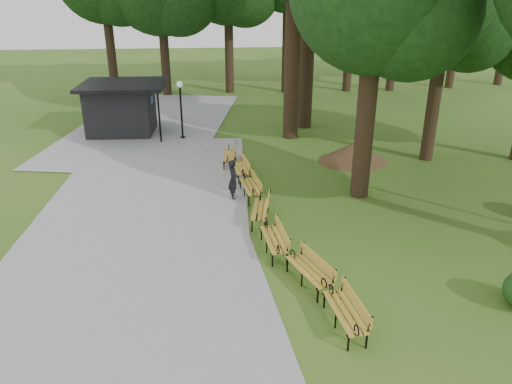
{
  "coord_description": "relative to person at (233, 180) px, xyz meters",
  "views": [
    {
      "loc": [
        -1.18,
        -14.42,
        7.74
      ],
      "look_at": [
        0.15,
        1.05,
        1.1
      ],
      "focal_mm": 34.74,
      "sensor_mm": 36.0,
      "label": 1
    }
  ],
  "objects": [
    {
      "name": "ground",
      "position": [
        0.55,
        -3.06,
        -0.78
      ],
      "size": [
        100.0,
        100.0,
        0.0
      ],
      "primitive_type": "plane",
      "color": "#365C1A",
      "rests_on": "ground"
    },
    {
      "name": "bench_6",
      "position": [
        -0.01,
        3.9,
        -0.34
      ],
      "size": [
        0.77,
        1.94,
        0.88
      ],
      "primitive_type": null,
      "rotation": [
        0.0,
        0.0,
        -1.64
      ],
      "color": "gold",
      "rests_on": "ground"
    },
    {
      "name": "lawn_tree_1",
      "position": [
        9.24,
        3.82,
        6.02
      ],
      "size": [
        5.27,
        5.27,
        9.5
      ],
      "color": "black",
      "rests_on": "ground"
    },
    {
      "name": "kiosk",
      "position": [
        -5.67,
        9.5,
        0.6
      ],
      "size": [
        4.55,
        3.99,
        2.77
      ],
      "primitive_type": null,
      "rotation": [
        0.0,
        0.0,
        -0.03
      ],
      "color": "black",
      "rests_on": "ground"
    },
    {
      "name": "bench_0",
      "position": [
        2.33,
        -7.94,
        -0.34
      ],
      "size": [
        0.87,
        1.96,
        0.88
      ],
      "primitive_type": null,
      "rotation": [
        0.0,
        0.0,
        -1.45
      ],
      "color": "gold",
      "rests_on": "ground"
    },
    {
      "name": "bench_4",
      "position": [
        0.64,
        0.09,
        -0.34
      ],
      "size": [
        0.9,
        1.97,
        0.88
      ],
      "primitive_type": null,
      "rotation": [
        0.0,
        0.0,
        -1.43
      ],
      "color": "gold",
      "rests_on": "ground"
    },
    {
      "name": "person",
      "position": [
        0.0,
        0.0,
        0.0
      ],
      "size": [
        0.44,
        0.61,
        1.56
      ],
      "primitive_type": "imported",
      "rotation": [
        0.0,
        0.0,
        1.7
      ],
      "color": "black",
      "rests_on": "ground"
    },
    {
      "name": "bench_3",
      "position": [
        0.85,
        -2.01,
        -0.34
      ],
      "size": [
        0.94,
        1.98,
        0.88
      ],
      "primitive_type": null,
      "rotation": [
        0.0,
        0.0,
        -1.74
      ],
      "color": "gold",
      "rests_on": "ground"
    },
    {
      "name": "bench_2",
      "position": [
        1.05,
        -4.21,
        -0.34
      ],
      "size": [
        0.83,
        1.95,
        0.88
      ],
      "primitive_type": null,
      "rotation": [
        0.0,
        0.0,
        -1.47
      ],
      "color": "gold",
      "rests_on": "ground"
    },
    {
      "name": "bench_1",
      "position": [
        1.81,
        -6.06,
        -0.34
      ],
      "size": [
        1.26,
        2.0,
        0.88
      ],
      "primitive_type": null,
      "rotation": [
        0.0,
        0.0,
        -1.21
      ],
      "color": "gold",
      "rests_on": "ground"
    },
    {
      "name": "dirt_mound",
      "position": [
        5.71,
        3.77,
        -0.33
      ],
      "size": [
        2.7,
        2.7,
        0.91
      ],
      "primitive_type": "cone",
      "color": "#47301C",
      "rests_on": "ground"
    },
    {
      "name": "lamp_post",
      "position": [
        -2.34,
        8.13,
        1.41
      ],
      "size": [
        0.32,
        0.32,
        3.03
      ],
      "color": "black",
      "rests_on": "ground"
    },
    {
      "name": "bench_5",
      "position": [
        0.38,
        2.17,
        -0.34
      ],
      "size": [
        0.9,
        1.97,
        0.88
      ],
      "primitive_type": null,
      "rotation": [
        0.0,
        0.0,
        -1.43
      ],
      "color": "gold",
      "rests_on": "ground"
    },
    {
      "name": "path",
      "position": [
        -3.45,
        -0.06,
        -0.75
      ],
      "size": [
        12.0,
        38.0,
        0.06
      ],
      "primitive_type": "cube",
      "color": "gray",
      "rests_on": "ground"
    }
  ]
}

